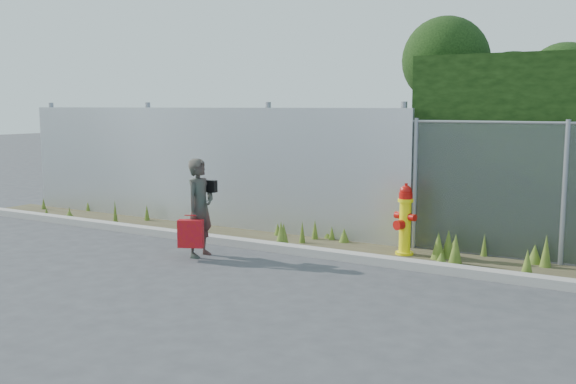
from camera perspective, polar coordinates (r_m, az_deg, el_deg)
The scene contains 8 objects.
ground at distance 8.12m, azimuth -3.16°, elevation -8.30°, with size 80.00×80.00×0.00m, color #3B3B3D.
curb at distance 9.62m, azimuth 2.76°, elevation -5.40°, with size 16.00×0.22×0.12m, color #A29B92.
weed_strip at distance 9.78m, azimuth 9.95°, elevation -4.96°, with size 16.00×1.33×0.54m.
corrugated_fence at distance 12.21m, azimuth -8.21°, elevation 2.28°, with size 8.50×0.21×2.30m.
fire_hydrant at distance 9.73m, azimuth 10.36°, elevation -2.53°, with size 0.37×0.33×1.10m.
woman at distance 9.59m, azimuth -7.83°, elevation -1.40°, with size 0.53×0.35×1.47m, color #0D5643.
red_tote_bag at distance 9.45m, azimuth -8.64°, elevation -3.68°, with size 0.37×0.14×0.48m.
black_shoulder_bag at distance 9.69m, azimuth -7.03°, elevation 0.52°, with size 0.24×0.10×0.18m.
Camera 1 is at (4.29, -6.52, 2.24)m, focal length 40.00 mm.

